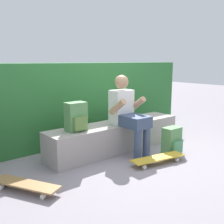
% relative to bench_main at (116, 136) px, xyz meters
% --- Properties ---
extents(ground_plane, '(24.00, 24.00, 0.00)m').
position_rel_bench_main_xyz_m(ground_plane, '(0.00, -0.29, -0.22)').
color(ground_plane, gray).
extents(bench_main, '(2.35, 0.49, 0.44)m').
position_rel_bench_main_xyz_m(bench_main, '(0.00, 0.00, 0.00)').
color(bench_main, gray).
rests_on(bench_main, ground).
extents(person_skater, '(0.49, 0.62, 1.19)m').
position_rel_bench_main_xyz_m(person_skater, '(0.04, -0.22, 0.42)').
color(person_skater, white).
rests_on(person_skater, ground).
extents(skateboard_near_person, '(0.82, 0.35, 0.09)m').
position_rel_bench_main_xyz_m(skateboard_near_person, '(0.06, -0.82, -0.14)').
color(skateboard_near_person, gold).
rests_on(skateboard_near_person, ground).
extents(skateboard_beside_bench, '(0.55, 0.80, 0.09)m').
position_rel_bench_main_xyz_m(skateboard_beside_bench, '(-1.67, -0.44, -0.14)').
color(skateboard_beside_bench, olive).
rests_on(skateboard_beside_bench, ground).
extents(backpack_on_bench, '(0.28, 0.23, 0.40)m').
position_rel_bench_main_xyz_m(backpack_on_bench, '(-0.74, -0.01, 0.41)').
color(backpack_on_bench, '#51894C').
rests_on(backpack_on_bench, bench_main).
extents(backpack_on_ground, '(0.28, 0.23, 0.40)m').
position_rel_bench_main_xyz_m(backpack_on_ground, '(0.56, -0.66, -0.03)').
color(backpack_on_ground, '#51894C').
rests_on(backpack_on_ground, ground).
extents(hedge_row, '(4.01, 0.61, 1.36)m').
position_rel_bench_main_xyz_m(hedge_row, '(0.13, 0.92, 0.46)').
color(hedge_row, '#2A6A30').
rests_on(hedge_row, ground).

